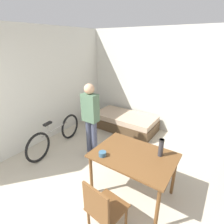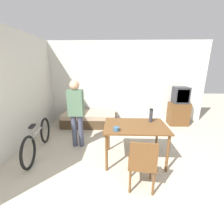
% 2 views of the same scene
% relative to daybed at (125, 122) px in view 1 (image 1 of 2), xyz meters
% --- Properties ---
extents(wall_back, '(5.78, 0.06, 2.70)m').
position_rel_daybed_xyz_m(wall_back, '(1.00, 0.55, 1.14)').
color(wall_back, silver).
rests_on(wall_back, ground_plane).
extents(wall_left, '(0.06, 4.93, 2.70)m').
position_rel_daybed_xyz_m(wall_left, '(-1.42, -1.44, 1.14)').
color(wall_left, silver).
rests_on(wall_left, ground_plane).
extents(daybed, '(1.74, 0.89, 0.43)m').
position_rel_daybed_xyz_m(daybed, '(0.00, 0.00, 0.00)').
color(daybed, '#4C3823').
rests_on(daybed, ground_plane).
extents(dining_table, '(1.22, 0.86, 0.77)m').
position_rel_daybed_xyz_m(dining_table, '(1.26, -1.95, 0.47)').
color(dining_table, brown).
rests_on(dining_table, ground_plane).
extents(wooden_chair, '(0.47, 0.47, 0.88)m').
position_rel_daybed_xyz_m(wooden_chair, '(1.28, -2.77, 0.28)').
color(wooden_chair, brown).
rests_on(wooden_chair, ground_plane).
extents(bicycle, '(0.31, 1.68, 0.73)m').
position_rel_daybed_xyz_m(bicycle, '(-0.85, -1.75, 0.12)').
color(bicycle, black).
rests_on(bicycle, ground_plane).
extents(person_standing, '(0.34, 0.21, 1.59)m').
position_rel_daybed_xyz_m(person_standing, '(-0.04, -1.41, 0.71)').
color(person_standing, '#3D4256').
rests_on(person_standing, ground_plane).
extents(thermos_flask, '(0.07, 0.07, 0.28)m').
position_rel_daybed_xyz_m(thermos_flask, '(1.60, -1.75, 0.71)').
color(thermos_flask, '#2D2D33').
rests_on(thermos_flask, dining_table).
extents(mate_bowl, '(0.11, 0.11, 0.07)m').
position_rel_daybed_xyz_m(mate_bowl, '(0.89, -2.23, 0.59)').
color(mate_bowl, '#335670').
rests_on(mate_bowl, dining_table).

